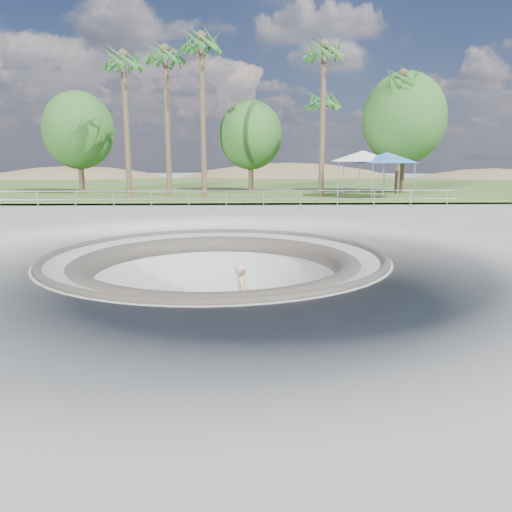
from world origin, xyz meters
name	(u,v)px	position (x,y,z in m)	size (l,w,h in m)	color
ground	(216,256)	(0.00, 0.00, 0.00)	(180.00, 180.00, 0.00)	gray
skate_bowl	(217,314)	(0.00, 0.00, -1.83)	(14.00, 14.00, 4.10)	gray
grass_strip	(232,186)	(0.00, 34.00, 0.22)	(180.00, 36.00, 0.12)	#405E25
distant_hills	(261,227)	(3.78, 57.17, -7.02)	(103.20, 45.00, 28.60)	brown
safety_railing	(226,200)	(0.00, 12.00, 0.69)	(25.00, 0.06, 1.03)	#999CA2
skateboard	(242,328)	(0.79, -1.33, -1.84)	(0.80, 0.34, 0.08)	brown
skater	(242,296)	(0.79, -1.33, -0.90)	(0.67, 0.44, 1.83)	#D2A687
canopy_white	(363,156)	(9.15, 19.70, 3.01)	(5.87, 5.87, 3.11)	#999CA2
canopy_blue	(387,158)	(10.56, 18.78, 2.90)	(5.92, 5.92, 2.99)	#999CA2
palm_a	(123,64)	(-6.78, 19.55, 8.88)	(2.60, 2.60, 10.07)	brown
palm_b	(165,59)	(-4.20, 20.50, 9.39)	(2.60, 2.60, 10.62)	brown
palm_c	(201,47)	(-1.72, 19.74, 9.97)	(2.60, 2.60, 11.26)	brown
palm_d	(323,102)	(6.99, 23.64, 7.01)	(2.60, 2.60, 8.06)	brown
palm_e	(324,55)	(6.35, 19.89, 9.57)	(2.60, 2.60, 10.82)	brown
palm_f	(403,81)	(12.42, 22.23, 8.27)	(2.60, 2.60, 9.42)	brown
bushy_tree_left	(78,130)	(-11.42, 24.22, 4.92)	(5.31, 4.83, 7.66)	brown
bushy_tree_mid	(251,135)	(1.62, 26.31, 4.67)	(5.04, 4.58, 7.27)	brown
bushy_tree_right	(404,119)	(13.12, 23.55, 5.78)	(6.27, 5.70, 9.05)	brown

